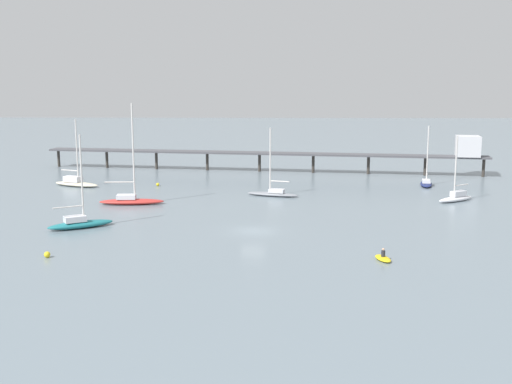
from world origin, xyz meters
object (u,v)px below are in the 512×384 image
at_px(sailboat_white, 456,196).
at_px(sailboat_teal, 80,222).
at_px(sailboat_cream, 76,182).
at_px(sailboat_navy, 426,182).
at_px(pier, 332,151).
at_px(sailboat_gray, 273,192).
at_px(sailboat_red, 131,199).
at_px(mooring_buoy_near, 158,184).
at_px(dinghy_yellow, 383,258).
at_px(mooring_buoy_inner, 47,255).

bearing_deg(sailboat_white, sailboat_teal, -160.38).
xyz_separation_m(sailboat_cream, sailboat_navy, (53.78, 1.68, -0.10)).
bearing_deg(sailboat_teal, pier, 52.83).
bearing_deg(sailboat_cream, sailboat_gray, -14.33).
xyz_separation_m(sailboat_red, sailboat_gray, (18.67, 6.25, -0.13)).
bearing_deg(pier, sailboat_white, -60.86).
relative_size(pier, sailboat_cream, 7.57).
relative_size(sailboat_navy, mooring_buoy_near, 18.20).
height_order(sailboat_cream, sailboat_navy, sailboat_cream).
bearing_deg(sailboat_red, pier, 44.41).
bearing_deg(sailboat_red, sailboat_gray, 18.51).
bearing_deg(sailboat_teal, sailboat_gray, 42.62).
xyz_separation_m(pier, sailboat_navy, (13.30, -12.74, -3.28)).
bearing_deg(sailboat_navy, sailboat_white, -85.94).
xyz_separation_m(sailboat_teal, sailboat_red, (2.76, 13.46, 0.05)).
xyz_separation_m(sailboat_teal, sailboat_white, (45.93, 16.37, 0.00)).
relative_size(sailboat_cream, sailboat_navy, 1.12).
distance_m(sailboat_navy, sailboat_teal, 53.61).
distance_m(sailboat_cream, mooring_buoy_near, 12.55).
distance_m(sailboat_teal, sailboat_white, 48.76).
relative_size(dinghy_yellow, mooring_buoy_inner, 4.60).
height_order(sailboat_white, sailboat_gray, sailboat_gray).
xyz_separation_m(pier, mooring_buoy_inner, (-31.29, -53.61, -3.55)).
distance_m(sailboat_cream, sailboat_gray, 31.15).
bearing_deg(sailboat_gray, sailboat_cream, 165.67).
distance_m(pier, mooring_buoy_inner, 62.17).
bearing_deg(sailboat_gray, sailboat_teal, -137.38).
distance_m(sailboat_navy, mooring_buoy_inner, 60.48).
distance_m(pier, sailboat_white, 29.34).
bearing_deg(sailboat_white, sailboat_cream, 168.58).
relative_size(sailboat_cream, dinghy_yellow, 3.87).
bearing_deg(mooring_buoy_near, sailboat_teal, -97.76).
distance_m(sailboat_cream, sailboat_navy, 53.81).
xyz_separation_m(mooring_buoy_inner, mooring_buoy_near, (3.34, 39.54, -0.04)).
bearing_deg(mooring_buoy_near, sailboat_gray, -24.58).
xyz_separation_m(pier, sailboat_teal, (-31.73, -41.85, -3.18)).
relative_size(sailboat_white, dinghy_yellow, 3.34).
height_order(pier, sailboat_white, sailboat_white).
distance_m(sailboat_cream, sailboat_white, 55.79).
height_order(dinghy_yellow, mooring_buoy_near, dinghy_yellow).
height_order(sailboat_cream, mooring_buoy_inner, sailboat_cream).
bearing_deg(sailboat_navy, mooring_buoy_near, -178.17).
distance_m(dinghy_yellow, mooring_buoy_near, 48.30).
bearing_deg(mooring_buoy_inner, sailboat_teal, 92.15).
relative_size(sailboat_cream, sailboat_red, 0.78).
bearing_deg(sailboat_teal, dinghy_yellow, -20.97).
xyz_separation_m(sailboat_navy, sailboat_white, (0.90, -12.73, 0.11)).
height_order(sailboat_navy, mooring_buoy_near, sailboat_navy).
relative_size(sailboat_cream, mooring_buoy_inner, 17.80).
xyz_separation_m(sailboat_teal, dinghy_yellow, (31.23, -11.97, -0.45)).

